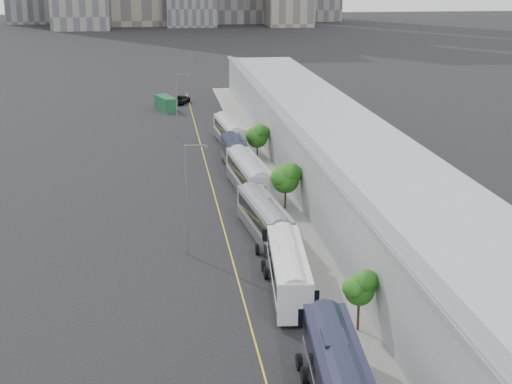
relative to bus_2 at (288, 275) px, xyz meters
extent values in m
cube|color=gray|center=(6.95, 19.09, -1.51)|extent=(10.00, 170.00, 0.12)
cube|color=gold|center=(-3.55, 19.09, -1.56)|extent=(0.12, 160.00, 0.02)
cube|color=gray|center=(10.95, 19.09, 1.83)|extent=(12.00, 160.00, 6.80)
cube|color=gray|center=(10.95, 19.09, 4.28)|extent=(12.45, 160.40, 2.57)
cube|color=gray|center=(5.05, 19.09, 5.43)|extent=(0.30, 160.00, 0.40)
cube|color=black|center=(0.07, -16.75, 0.44)|extent=(3.75, 13.69, 3.28)
cube|color=black|center=(0.07, -16.96, 1.03)|extent=(3.69, 12.08, 1.11)
cube|color=black|center=(0.07, -15.19, 2.23)|extent=(1.53, 2.39, 0.31)
cube|color=silver|center=(0.00, 0.02, 0.31)|extent=(3.64, 12.87, 3.08)
cube|color=black|center=(0.00, -0.17, 0.87)|extent=(3.57, 11.36, 1.05)
cube|color=silver|center=(0.00, 0.02, -0.67)|extent=(3.66, 12.62, 0.98)
cube|color=silver|center=(0.00, 1.49, 2.00)|extent=(1.45, 2.25, 0.29)
cube|color=slate|center=(-0.02, 13.27, 0.27)|extent=(3.75, 12.62, 3.01)
cube|color=black|center=(-0.02, 13.08, 0.82)|extent=(3.65, 11.14, 1.02)
cube|color=silver|center=(-0.02, 13.27, -0.69)|extent=(3.76, 12.38, 0.96)
cube|color=slate|center=(-0.02, 14.70, 1.92)|extent=(1.45, 2.22, 0.29)
cube|color=#A6A7B0|center=(0.31, 27.90, 0.46)|extent=(3.75, 13.84, 3.31)
cube|color=black|center=(0.31, 27.69, 1.05)|extent=(3.69, 12.21, 1.13)
cube|color=silver|center=(0.31, 27.90, -0.60)|extent=(3.77, 13.57, 1.06)
cube|color=#A6A7B0|center=(0.31, 29.48, 2.27)|extent=(1.54, 2.41, 0.32)
cube|color=black|center=(0.04, 38.61, 0.23)|extent=(2.87, 12.18, 2.93)
cube|color=black|center=(0.04, 38.42, 0.75)|extent=(2.88, 10.73, 1.00)
cube|color=silver|center=(0.04, 38.61, -0.71)|extent=(2.90, 11.94, 0.94)
cube|color=black|center=(0.04, 40.00, 1.83)|extent=(1.29, 2.09, 0.28)
cube|color=silver|center=(0.47, 52.13, 0.30)|extent=(3.45, 12.79, 3.06)
cube|color=black|center=(0.47, 51.93, 0.86)|extent=(3.40, 11.28, 1.04)
cube|color=silver|center=(0.47, 52.13, -0.68)|extent=(3.48, 12.54, 0.98)
cube|color=silver|center=(0.47, 53.58, 1.98)|extent=(1.42, 2.23, 0.29)
cylinder|color=black|center=(3.70, -6.98, 0.10)|extent=(0.18, 0.18, 3.33)
sphere|color=#1E5212|center=(3.70, -6.98, 1.81)|extent=(2.11, 2.11, 2.11)
cylinder|color=black|center=(3.31, 21.39, 0.19)|extent=(0.18, 0.18, 3.52)
sphere|color=#1E5212|center=(3.31, 21.39, 2.09)|extent=(2.89, 2.89, 2.89)
cylinder|color=black|center=(3.37, 44.29, -0.09)|extent=(0.18, 0.18, 2.95)
sphere|color=#1E5212|center=(3.37, 44.29, 1.55)|extent=(2.76, 2.76, 2.76)
cylinder|color=#59595E|center=(-7.32, 9.52, 3.35)|extent=(0.18, 0.18, 9.84)
cylinder|color=#59595E|center=(-6.42, 9.52, 8.18)|extent=(1.80, 0.14, 0.14)
cube|color=#59595E|center=(-5.62, 9.52, 8.03)|extent=(0.50, 0.22, 0.18)
cylinder|color=#59595E|center=(-6.61, 57.38, 3.15)|extent=(0.18, 0.18, 9.43)
cylinder|color=#59595E|center=(-5.71, 57.38, 7.76)|extent=(1.80, 0.14, 0.14)
cube|color=#59595E|center=(-4.91, 57.38, 7.61)|extent=(0.50, 0.22, 0.18)
cube|color=#144324|center=(-7.91, 80.64, -0.35)|extent=(3.99, 6.96, 2.44)
imported|color=black|center=(-5.23, 86.86, -0.85)|extent=(4.22, 5.68, 1.44)
camera|label=1|loc=(-9.59, -55.00, 22.82)|focal=55.00mm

